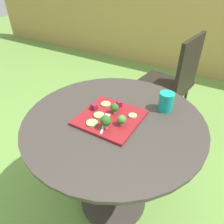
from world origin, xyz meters
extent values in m
plane|color=#669342|center=(0.00, 0.00, 0.00)|extent=(12.00, 12.00, 0.00)
cube|color=#A8894C|center=(0.00, 2.37, 0.78)|extent=(8.00, 0.08, 1.55)
cylinder|color=#38332D|center=(0.00, 0.00, 0.69)|extent=(0.91, 0.91, 0.02)
cylinder|color=#38332D|center=(0.00, 0.00, 0.36)|extent=(0.06, 0.06, 0.64)
cylinder|color=#38332D|center=(0.00, 0.00, 0.02)|extent=(0.44, 0.44, 0.04)
cube|color=black|center=(-0.05, 0.95, 0.43)|extent=(0.49, 0.49, 0.03)
cube|color=black|center=(0.15, 0.92, 0.68)|extent=(0.08, 0.42, 0.45)
cylinder|color=black|center=(-0.21, 1.15, 0.22)|extent=(0.02, 0.02, 0.43)
cylinder|color=black|center=(-0.25, 0.79, 0.22)|extent=(0.02, 0.02, 0.43)
cylinder|color=black|center=(0.15, 1.11, 0.22)|extent=(0.02, 0.02, 0.43)
cylinder|color=black|center=(0.10, 0.75, 0.22)|extent=(0.02, 0.02, 0.43)
cube|color=maroon|center=(-0.01, -0.01, 0.71)|extent=(0.29, 0.29, 0.01)
cylinder|color=#149989|center=(0.19, 0.20, 0.75)|extent=(0.08, 0.08, 0.10)
cylinder|color=#118275|center=(0.19, 0.20, 0.74)|extent=(0.07, 0.07, 0.07)
cube|color=silver|center=(0.00, -0.10, 0.72)|extent=(0.05, 0.11, 0.00)
cube|color=silver|center=(-0.03, -0.02, 0.72)|extent=(0.04, 0.05, 0.00)
cylinder|color=#99B770|center=(0.01, -0.10, 0.72)|extent=(0.02, 0.02, 0.02)
sphere|color=#285B1E|center=(0.01, -0.10, 0.76)|extent=(0.05, 0.05, 0.05)
cylinder|color=#99B770|center=(-0.01, 0.03, 0.72)|extent=(0.01, 0.01, 0.01)
sphere|color=#285B1E|center=(-0.01, 0.03, 0.75)|extent=(0.04, 0.04, 0.04)
cylinder|color=#99B770|center=(0.06, -0.04, 0.72)|extent=(0.01, 0.01, 0.01)
sphere|color=#427F33|center=(0.06, -0.04, 0.75)|extent=(0.04, 0.04, 0.04)
cylinder|color=#8EB766|center=(-0.07, -0.04, 0.72)|extent=(0.05, 0.05, 0.01)
cylinder|color=#8EB766|center=(-0.09, 0.07, 0.72)|extent=(0.05, 0.05, 0.01)
cylinder|color=#8EB766|center=(0.08, 0.05, 0.72)|extent=(0.04, 0.04, 0.01)
cylinder|color=#8EB766|center=(-0.06, -0.10, 0.72)|extent=(0.06, 0.06, 0.01)
cube|color=maroon|center=(-0.02, 0.09, 0.73)|extent=(0.04, 0.04, 0.03)
cube|color=maroon|center=(-0.12, 0.00, 0.73)|extent=(0.04, 0.03, 0.03)
camera|label=1|loc=(0.42, -0.72, 1.33)|focal=33.62mm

